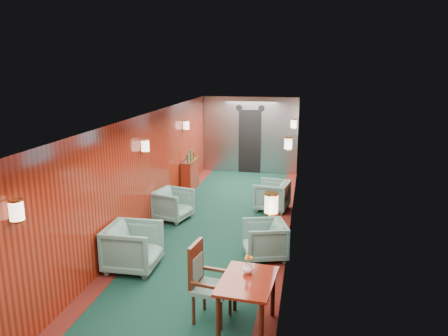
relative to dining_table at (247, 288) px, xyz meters
name	(u,v)px	position (x,y,z in m)	size (l,w,h in m)	color
room	(208,162)	(-1.11, 2.59, 1.03)	(12.00, 12.10, 2.40)	black
bulkhead	(250,135)	(-1.11, 8.50, 0.58)	(2.98, 0.17, 2.39)	#A1A3A8
windows_right	(289,172)	(0.38, 2.84, 0.84)	(0.02, 8.60, 0.80)	#ABACB1
wall_sconces	(214,148)	(-1.11, 3.15, 1.18)	(2.97, 7.97, 0.25)	#FFEFC6
dining_table	(247,288)	(0.00, 0.00, 0.00)	(0.75, 1.02, 0.72)	maroon
side_chair	(205,279)	(-0.60, 0.16, -0.01)	(0.55, 0.57, 1.09)	#214D48
credenza	(190,175)	(-2.45, 6.15, -0.18)	(0.29, 0.93, 1.11)	maroon
flower_vase	(248,268)	(-0.02, 0.18, 0.19)	(0.15, 0.15, 0.15)	beige
armchair_left_near	(133,247)	(-2.14, 1.37, -0.21)	(0.84, 0.86, 0.78)	#214D48
armchair_left_far	(173,205)	(-2.21, 3.81, -0.27)	(0.73, 0.75, 0.68)	#214D48
armchair_right_near	(265,240)	(0.00, 2.22, -0.27)	(0.72, 0.74, 0.67)	#214D48
armchair_right_far	(272,196)	(-0.10, 4.89, -0.25)	(0.75, 0.77, 0.70)	#214D48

